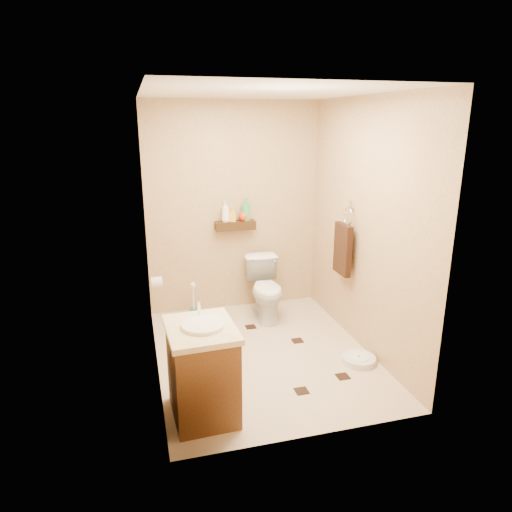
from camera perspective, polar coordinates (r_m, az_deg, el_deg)
name	(u,v)px	position (r m, az deg, el deg)	size (l,w,h in m)	color
ground	(263,354)	(4.53, 0.87, -12.10)	(2.50, 2.50, 0.00)	beige
wall_back	(234,209)	(5.28, -2.83, 5.93)	(2.00, 0.04, 2.40)	tan
wall_front	(317,279)	(2.96, 7.65, -2.81)	(2.00, 0.04, 2.40)	tan
wall_left	(150,241)	(3.94, -13.16, 1.82)	(0.04, 2.50, 2.40)	tan
wall_right	(364,227)	(4.47, 13.39, 3.52)	(0.04, 2.50, 2.40)	tan
ceiling	(264,92)	(3.98, 1.03, 19.81)	(2.00, 2.50, 0.02)	silver
wall_shelf	(235,225)	(5.24, -2.61, 3.84)	(0.46, 0.14, 0.10)	#321F0D
floor_accents	(267,354)	(4.51, 1.37, -12.20)	(1.24, 1.42, 0.01)	black
toilet	(266,289)	(5.19, 1.26, -4.13)	(0.38, 0.67, 0.68)	white
vanity	(202,370)	(3.55, -6.71, -13.95)	(0.52, 0.62, 0.85)	brown
bathroom_scale	(359,359)	(4.48, 12.73, -12.50)	(0.39, 0.39, 0.06)	silver
toilet_brush	(194,305)	(5.29, -7.81, -6.10)	(0.10, 0.10, 0.43)	#1B6D67
towel_ring	(343,247)	(4.71, 10.83, 1.13)	(0.12, 0.30, 0.76)	silver
toilet_paper	(157,282)	(4.74, -12.31, -3.21)	(0.12, 0.11, 0.12)	silver
bottle_a	(225,211)	(5.18, -3.84, 5.57)	(0.09, 0.09, 0.24)	white
bottle_b	(233,214)	(5.21, -2.94, 5.25)	(0.07, 0.08, 0.17)	gold
bottle_c	(244,214)	(5.24, -1.55, 5.25)	(0.12, 0.12, 0.15)	red
bottle_d	(246,209)	(5.23, -1.28, 5.86)	(0.10, 0.10, 0.26)	green
bottle_e	(246,214)	(5.24, -1.23, 5.26)	(0.07, 0.07, 0.15)	#ECA64E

